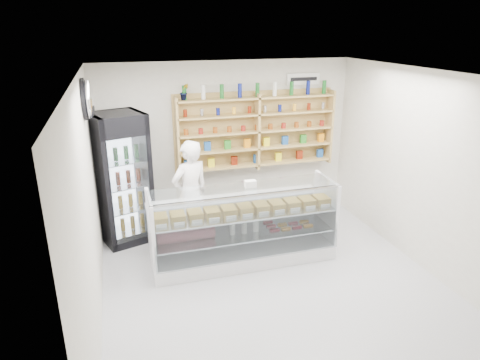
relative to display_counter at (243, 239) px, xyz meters
name	(u,v)px	position (x,y,z in m)	size (l,w,h in m)	color
room	(279,191)	(0.21, -0.84, 1.07)	(5.00, 5.00, 5.00)	#AEAEB3
display_counter	(243,239)	(0.00, 0.00, 0.00)	(2.71, 0.81, 1.18)	white
shop_worker	(190,194)	(-0.65, 0.69, 0.53)	(0.63, 0.41, 1.73)	white
drinks_cooler	(122,178)	(-1.65, 1.19, 0.72)	(0.95, 0.93, 2.10)	black
wall_shelving	(257,131)	(0.71, 1.50, 1.26)	(2.84, 0.28, 1.33)	tan
potted_plant	(184,92)	(-0.54, 1.50, 2.00)	(0.15, 0.12, 0.27)	#1E6626
security_mirror	(88,99)	(-1.96, 0.36, 2.12)	(0.15, 0.50, 0.50)	silver
wall_sign	(303,79)	(1.61, 1.63, 2.12)	(0.62, 0.03, 0.20)	white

